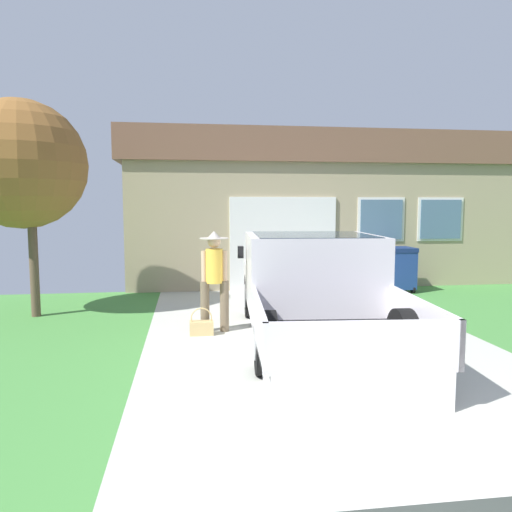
# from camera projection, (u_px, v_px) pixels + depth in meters

# --- Properties ---
(pickup_truck) EXTENTS (2.41, 5.19, 1.63)m
(pickup_truck) POSITION_uv_depth(u_px,v_px,m) (313.00, 291.00, 7.75)
(pickup_truck) COLOR white
(pickup_truck) RESTS_ON ground
(person_with_hat) EXTENTS (0.48, 0.48, 1.67)m
(person_with_hat) POSITION_uv_depth(u_px,v_px,m) (214.00, 275.00, 8.07)
(person_with_hat) COLOR brown
(person_with_hat) RESTS_ON ground
(handbag) EXTENTS (0.38, 0.20, 0.45)m
(handbag) POSITION_uv_depth(u_px,v_px,m) (201.00, 327.00, 7.91)
(handbag) COLOR tan
(handbag) RESTS_ON ground
(house_with_garage) EXTENTS (10.68, 6.03, 3.99)m
(house_with_garage) POSITION_uv_depth(u_px,v_px,m) (307.00, 208.00, 15.05)
(house_with_garage) COLOR tan
(house_with_garage) RESTS_ON ground
(neighbor_tree) EXTENTS (2.39, 2.39, 4.04)m
(neighbor_tree) POSITION_uv_depth(u_px,v_px,m) (24.00, 163.00, 9.04)
(neighbor_tree) COLOR brown
(neighbor_tree) RESTS_ON ground
(wheeled_trash_bin) EXTENTS (0.60, 0.72, 1.08)m
(wheeled_trash_bin) POSITION_uv_depth(u_px,v_px,m) (400.00, 268.00, 11.86)
(wheeled_trash_bin) COLOR navy
(wheeled_trash_bin) RESTS_ON ground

